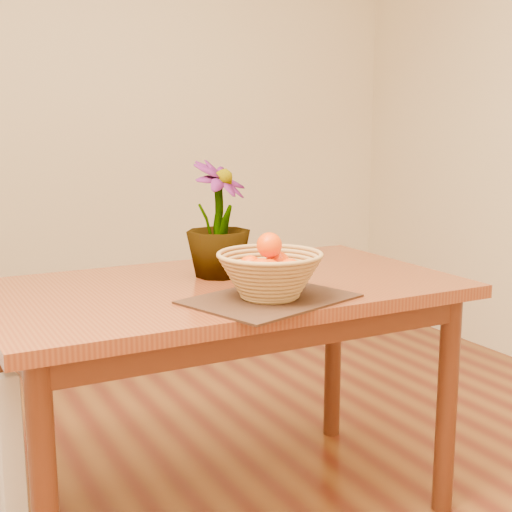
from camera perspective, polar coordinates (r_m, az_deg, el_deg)
name	(u,v)px	position (r m, az deg, el deg)	size (l,w,h in m)	color
wall_back	(65,99)	(3.96, -15.02, 12.06)	(4.00, 0.02, 2.70)	beige
table	(224,311)	(2.19, -2.55, -4.41)	(1.40, 0.80, 0.75)	brown
placemat	(270,299)	(1.96, 1.11, -3.45)	(0.43, 0.32, 0.01)	#3D2316
wicker_basket	(270,277)	(1.94, 1.11, -1.68)	(0.29, 0.29, 0.12)	#A27543
orange_pile	(270,264)	(1.94, 1.11, -0.61)	(0.16, 0.15, 0.13)	red
potted_plant	(218,219)	(2.23, -3.03, 2.95)	(0.20, 0.20, 0.36)	#144213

